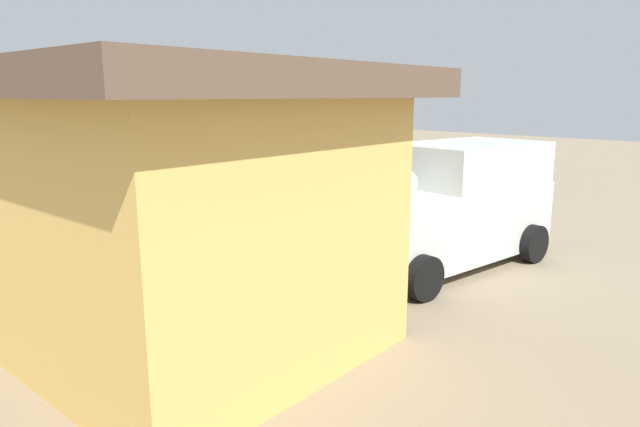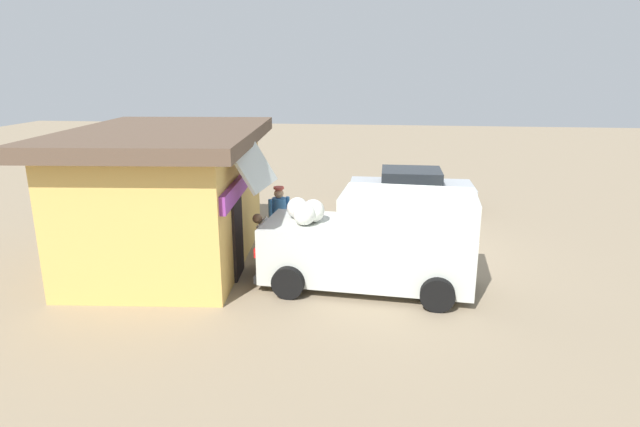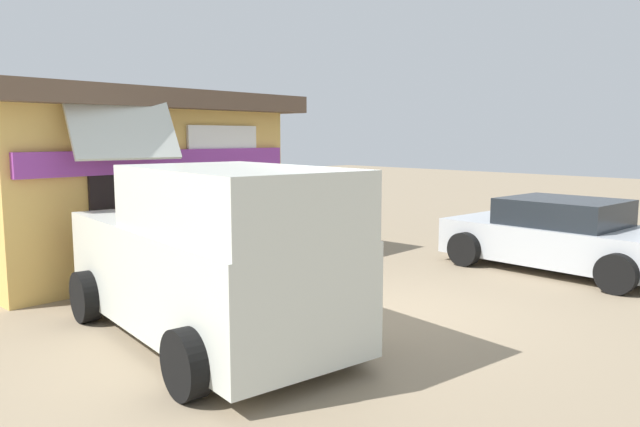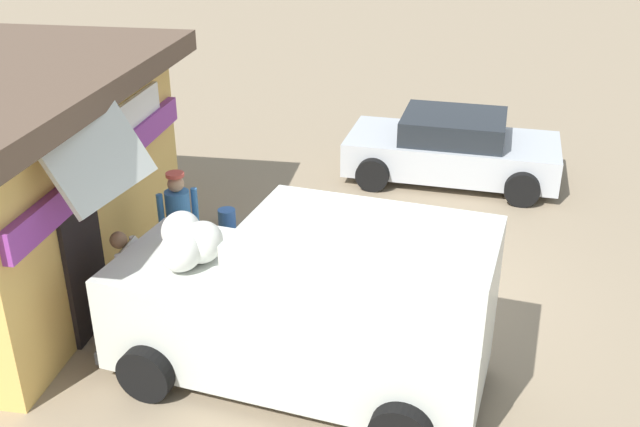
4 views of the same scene
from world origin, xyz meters
TOP-DOWN VIEW (x-y plane):
  - ground_plane at (0.00, 0.00)m, footprint 60.00×60.00m
  - storefront_bar at (-1.23, 5.39)m, footprint 6.20×4.65m
  - delivery_van at (-2.26, 0.63)m, footprint 2.35×4.91m
  - parked_sedan at (4.33, -0.44)m, footprint 2.24×3.97m
  - vendor_standing at (-0.62, 2.93)m, footprint 0.48×0.48m
  - customer_bending at (-1.78, 2.87)m, footprint 0.57×0.73m
  - unloaded_banana_pile at (-1.95, 4.16)m, footprint 0.77×0.80m
  - paint_bucket at (1.21, 2.97)m, footprint 0.29×0.29m

SIDE VIEW (x-z plane):
  - ground_plane at x=0.00m, z-range 0.00..0.00m
  - paint_bucket at x=1.21m, z-range 0.00..0.33m
  - unloaded_banana_pile at x=-1.95m, z-range -0.02..0.37m
  - parked_sedan at x=4.33m, z-range -0.03..1.23m
  - customer_bending at x=-1.78m, z-range 0.15..1.52m
  - vendor_standing at x=-0.62m, z-range 0.13..1.84m
  - delivery_van at x=-2.26m, z-range -0.43..2.46m
  - storefront_bar at x=-1.23m, z-range 0.05..3.17m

